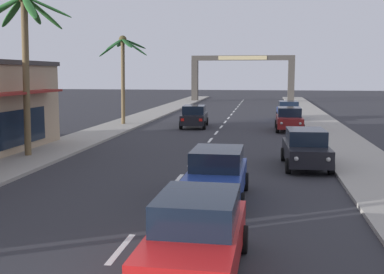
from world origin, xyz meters
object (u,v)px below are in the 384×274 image
object	(u,v)px
sedan_parked_nearest_kerb	(306,148)
palm_left_third	(123,58)
sedan_third_in_queue	(217,174)
sedan_oncoming_far	(194,116)
town_gateway_arch	(242,72)
sedan_parked_far_kerb	(288,111)
palm_left_second	(25,36)
sedan_parked_mid_kerb	(289,119)
sedan_lead_at_stop_bar	(197,235)

from	to	relation	value
sedan_parked_nearest_kerb	palm_left_third	xyz separation A→B (m)	(-12.78, 15.00, 4.43)
sedan_third_in_queue	sedan_oncoming_far	distance (m)	21.01
sedan_parked_nearest_kerb	town_gateway_arch	world-z (taller)	town_gateway_arch
sedan_third_in_queue	town_gateway_arch	bearing A→B (deg)	91.90
sedan_parked_far_kerb	palm_left_second	distance (m)	25.31
sedan_third_in_queue	sedan_oncoming_far	world-z (taller)	same
sedan_parked_mid_kerb	sedan_parked_nearest_kerb	bearing A→B (deg)	-89.68
sedan_lead_at_stop_bar	town_gateway_arch	bearing A→B (deg)	91.89
sedan_lead_at_stop_bar	sedan_parked_mid_kerb	world-z (taller)	same
sedan_third_in_queue	sedan_oncoming_far	size ratio (longest dim) A/B	0.99
sedan_oncoming_far	sedan_parked_mid_kerb	bearing A→B (deg)	-9.05
palm_left_third	sedan_third_in_queue	bearing A→B (deg)	-65.77
sedan_parked_nearest_kerb	palm_left_second	world-z (taller)	palm_left_second
sedan_third_in_queue	palm_left_third	distance (m)	23.46
sedan_oncoming_far	sedan_parked_far_kerb	size ratio (longest dim) A/B	1.01
palm_left_second	sedan_oncoming_far	bearing A→B (deg)	67.27
sedan_parked_nearest_kerb	town_gateway_arch	bearing A→B (deg)	96.08
sedan_parked_far_kerb	town_gateway_arch	bearing A→B (deg)	101.23
sedan_parked_far_kerb	palm_left_third	distance (m)	15.09
sedan_parked_mid_kerb	town_gateway_arch	size ratio (longest dim) A/B	0.30
sedan_parked_nearest_kerb	sedan_parked_mid_kerb	distance (m)	13.52
palm_left_second	sedan_third_in_queue	bearing A→B (deg)	-32.95
sedan_parked_mid_kerb	town_gateway_arch	xyz separation A→B (m)	(-5.05, 34.62, 3.44)
sedan_parked_nearest_kerb	sedan_parked_far_kerb	world-z (taller)	same
sedan_parked_nearest_kerb	town_gateway_arch	size ratio (longest dim) A/B	0.31
sedan_lead_at_stop_bar	sedan_oncoming_far	xyz separation A→B (m)	(-4.00, 26.57, 0.00)
town_gateway_arch	palm_left_second	bearing A→B (deg)	-99.52
sedan_lead_at_stop_bar	sedan_third_in_queue	bearing A→B (deg)	91.78
sedan_parked_nearest_kerb	palm_left_second	xyz separation A→B (m)	(-13.14, 0.35, 5.02)
sedan_oncoming_far	sedan_parked_nearest_kerb	world-z (taller)	same
sedan_oncoming_far	sedan_parked_mid_kerb	distance (m)	7.16
sedan_third_in_queue	sedan_parked_nearest_kerb	size ratio (longest dim) A/B	0.99
palm_left_second	palm_left_third	bearing A→B (deg)	88.61
sedan_lead_at_stop_bar	palm_left_second	world-z (taller)	palm_left_second
palm_left_second	sedan_parked_mid_kerb	bearing A→B (deg)	45.24
sedan_parked_mid_kerb	palm_left_second	size ratio (longest dim) A/B	0.56
sedan_third_in_queue	palm_left_third	xyz separation A→B (m)	(-9.46, 21.01, 4.43)
sedan_parked_mid_kerb	palm_left_second	world-z (taller)	palm_left_second
sedan_oncoming_far	town_gateway_arch	bearing A→B (deg)	86.55
sedan_third_in_queue	town_gateway_arch	size ratio (longest dim) A/B	0.30
sedan_parked_nearest_kerb	sedan_parked_mid_kerb	world-z (taller)	same
sedan_oncoming_far	palm_left_second	xyz separation A→B (m)	(-5.99, -14.30, 5.02)
sedan_parked_mid_kerb	sedan_parked_far_kerb	bearing A→B (deg)	87.88
sedan_third_in_queue	palm_left_second	bearing A→B (deg)	147.05
palm_left_second	town_gateway_arch	size ratio (longest dim) A/B	0.54
sedan_parked_mid_kerb	palm_left_second	bearing A→B (deg)	-134.76
sedan_parked_far_kerb	sedan_third_in_queue	bearing A→B (deg)	-97.40
sedan_lead_at_stop_bar	town_gateway_arch	distance (m)	60.19
sedan_lead_at_stop_bar	sedan_parked_far_kerb	bearing A→B (deg)	84.22
sedan_oncoming_far	sedan_third_in_queue	bearing A→B (deg)	-79.52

